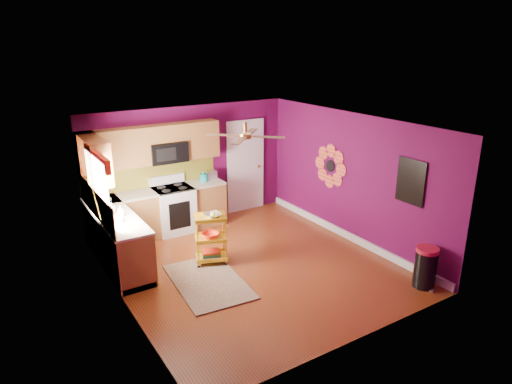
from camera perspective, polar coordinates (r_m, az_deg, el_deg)
ground at (r=8.12m, az=-0.49°, el=-9.20°), size 5.00×5.00×0.00m
room_envelope at (r=7.51m, az=-0.35°, el=1.94°), size 4.54×5.04×2.52m
lower_cabinets at (r=8.94m, az=-14.12°, el=-4.01°), size 2.81×2.31×0.94m
electric_range at (r=9.48m, az=-10.29°, el=-2.10°), size 0.76×0.66×1.13m
upper_cabinetry at (r=8.89m, az=-14.91°, el=5.05°), size 2.80×2.30×1.26m
left_window at (r=7.61m, az=-19.23°, el=1.91°), size 0.08×1.35×1.08m
panel_door at (r=10.37m, az=-1.34°, el=3.15°), size 0.95×0.11×2.15m
right_wall_art at (r=8.65m, az=13.36°, el=2.37°), size 0.04×2.74×1.04m
ceiling_fan at (r=7.50m, az=-1.35°, el=7.10°), size 1.01×1.01×0.26m
shag_rug at (r=7.65m, az=-6.00°, el=-11.05°), size 1.19×1.79×0.02m
rolling_cart at (r=8.04m, az=-5.62°, el=-5.62°), size 0.64×0.56×0.97m
trash_can at (r=7.83m, az=20.42°, el=-8.80°), size 0.46×0.46×0.68m
teal_kettle at (r=9.65m, az=-6.56°, el=1.84°), size 0.18×0.18×0.21m
toaster at (r=9.79m, az=-5.62°, el=2.16°), size 0.22×0.15×0.18m
soap_bottle_a at (r=8.03m, az=-16.57°, el=-2.28°), size 0.08×0.08×0.18m
soap_bottle_b at (r=8.24m, az=-17.59°, el=-1.86°), size 0.14×0.14×0.18m
counter_dish at (r=8.80m, az=-18.47°, el=-1.04°), size 0.26×0.26×0.06m
counter_cup at (r=7.81m, az=-16.57°, el=-3.20°), size 0.13×0.13×0.10m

